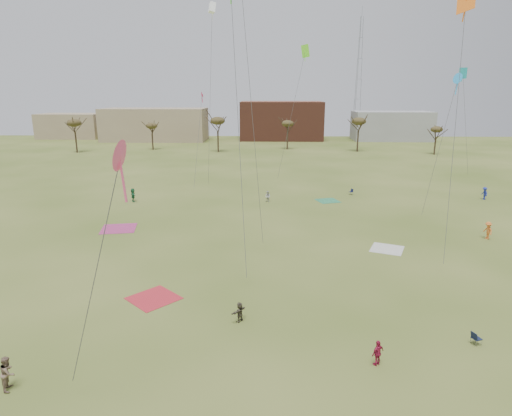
{
  "coord_description": "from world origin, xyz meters",
  "views": [
    {
      "loc": [
        1.07,
        -23.93,
        15.14
      ],
      "look_at": [
        0.0,
        12.0,
        5.5
      ],
      "focal_mm": 30.6,
      "sensor_mm": 36.0,
      "label": 1
    }
  ],
  "objects_px": {
    "camp_chair_right": "(351,193)",
    "radio_tower": "(358,78)",
    "spectator_fore_a": "(378,353)",
    "camp_chair_center": "(476,341)"
  },
  "relations": [
    {
      "from": "camp_chair_right",
      "to": "radio_tower",
      "type": "xyz_separation_m",
      "value": [
        16.47,
        84.22,
        18.95
      ]
    },
    {
      "from": "radio_tower",
      "to": "spectator_fore_a",
      "type": "bearing_deg",
      "value": -100.12
    },
    {
      "from": "spectator_fore_a",
      "to": "camp_chair_center",
      "type": "relative_size",
      "value": 1.78
    },
    {
      "from": "spectator_fore_a",
      "to": "camp_chair_right",
      "type": "xyz_separation_m",
      "value": [
        6.19,
        42.75,
        -0.51
      ]
    },
    {
      "from": "spectator_fore_a",
      "to": "camp_chair_right",
      "type": "height_order",
      "value": "spectator_fore_a"
    },
    {
      "from": "spectator_fore_a",
      "to": "camp_chair_right",
      "type": "distance_m",
      "value": 43.2
    },
    {
      "from": "spectator_fore_a",
      "to": "radio_tower",
      "type": "distance_m",
      "value": 130.28
    },
    {
      "from": "camp_chair_center",
      "to": "camp_chair_right",
      "type": "xyz_separation_m",
      "value": [
        -0.41,
        40.49,
        0.0
      ]
    },
    {
      "from": "spectator_fore_a",
      "to": "radio_tower",
      "type": "xyz_separation_m",
      "value": [
        22.66,
        126.97,
        18.44
      ]
    },
    {
      "from": "radio_tower",
      "to": "camp_chair_center",
      "type": "bearing_deg",
      "value": -97.34
    }
  ]
}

